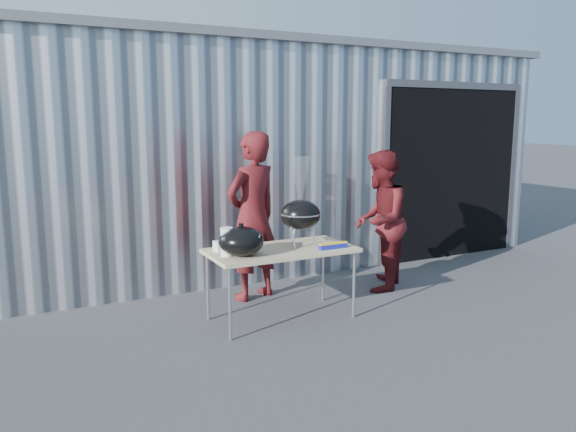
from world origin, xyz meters
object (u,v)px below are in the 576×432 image
folding_table (281,252)px  person_bystander (380,221)px  kettle_grill (301,206)px  person_cook (253,216)px

folding_table → person_bystander: 1.60m
kettle_grill → person_bystander: bearing=17.1°
person_cook → person_bystander: 1.57m
folding_table → person_cook: person_cook is taller
folding_table → person_bystander: bearing=14.9°
kettle_grill → person_bystander: (1.31, 0.41, -0.32)m
kettle_grill → folding_table: bearing=-178.6°
folding_table → person_bystander: (1.54, 0.41, 0.14)m
folding_table → kettle_grill: size_ratio=1.61×
folding_table → person_bystander: person_bystander is taller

